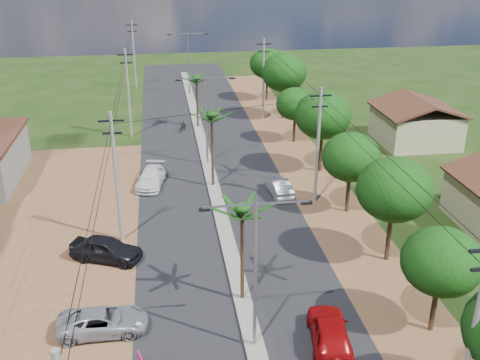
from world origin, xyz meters
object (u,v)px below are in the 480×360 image
(car_red_near, at_px, (330,333))
(car_white_far, at_px, (151,178))
(moto_rider_east, at_px, (336,321))
(car_parked_silver, at_px, (103,322))
(car_silver_mid, at_px, (279,187))
(car_parked_dark, at_px, (106,249))

(car_red_near, bearing_deg, car_white_far, -59.41)
(moto_rider_east, bearing_deg, car_white_far, -85.06)
(car_red_near, relative_size, car_parked_silver, 1.03)
(car_red_near, xyz_separation_m, car_silver_mid, (1.31, 18.15, -0.15))
(car_parked_dark, distance_m, moto_rider_east, 15.04)
(car_red_near, distance_m, car_white_far, 23.17)
(car_white_far, distance_m, car_parked_silver, 18.88)
(car_white_far, bearing_deg, car_parked_silver, -86.36)
(car_parked_silver, bearing_deg, moto_rider_east, -97.08)
(car_silver_mid, xyz_separation_m, car_parked_silver, (-12.50, -15.38, -0.02))
(car_white_far, relative_size, moto_rider_east, 2.80)
(car_silver_mid, bearing_deg, car_parked_dark, 27.70)
(car_red_near, relative_size, moto_rider_east, 2.81)
(car_parked_dark, bearing_deg, car_white_far, 8.99)
(car_parked_dark, bearing_deg, moto_rider_east, -102.29)
(car_silver_mid, distance_m, moto_rider_east, 16.79)
(car_red_near, xyz_separation_m, moto_rider_east, (0.78, 1.37, -0.37))
(car_parked_silver, bearing_deg, car_white_far, -8.00)
(car_white_far, bearing_deg, car_silver_mid, -7.19)
(car_parked_silver, xyz_separation_m, car_parked_dark, (-0.33, 7.25, 0.13))
(car_red_near, height_order, car_parked_silver, car_red_near)
(car_silver_mid, height_order, car_parked_dark, car_parked_dark)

